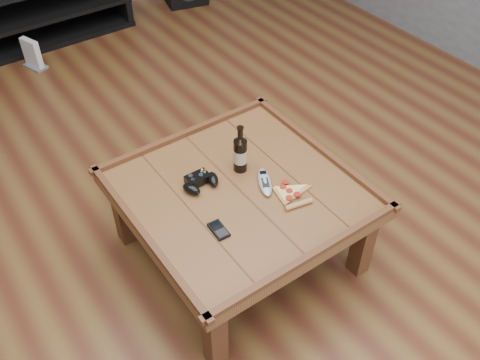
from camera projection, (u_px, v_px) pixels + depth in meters
ground at (240, 253)px, 2.74m from camera, size 6.00×6.00×0.00m
baseboard at (35, 21)px, 4.49m from camera, size 5.00×0.02×0.10m
coffee_table at (240, 199)px, 2.47m from camera, size 1.03×1.03×0.48m
media_console at (39, 10)px, 4.21m from camera, size 1.40×0.45×0.50m
beer_bottle at (240, 153)px, 2.46m from camera, size 0.07×0.07×0.25m
game_controller at (200, 182)px, 2.43m from camera, size 0.19×0.13×0.05m
pizza_slice at (291, 194)px, 2.40m from camera, size 0.19×0.26×0.02m
smartphone at (219, 230)px, 2.24m from camera, size 0.06×0.11×0.01m
remote_control at (265, 182)px, 2.45m from camera, size 0.14×0.19×0.03m
game_console at (32, 55)px, 3.98m from camera, size 0.16×0.20×0.23m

